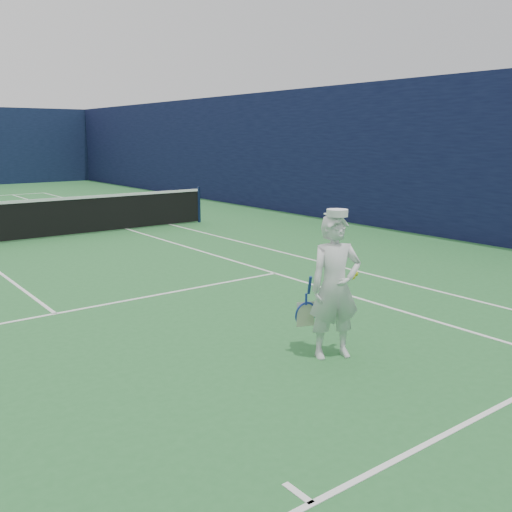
{
  "coord_description": "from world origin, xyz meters",
  "views": [
    {
      "loc": [
        -2.47,
        -14.48,
        2.54
      ],
      "look_at": [
        2.07,
        -8.5,
        0.95
      ],
      "focal_mm": 40.0,
      "sensor_mm": 36.0,
      "label": 1
    }
  ],
  "objects": [
    {
      "name": "tennis_player",
      "position": [
        2.07,
        -10.0,
        0.85
      ],
      "size": [
        0.72,
        0.69,
        1.74
      ],
      "rotation": [
        0.0,
        0.0,
        -0.39
      ],
      "color": "white",
      "rests_on": "ground"
    }
  ]
}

